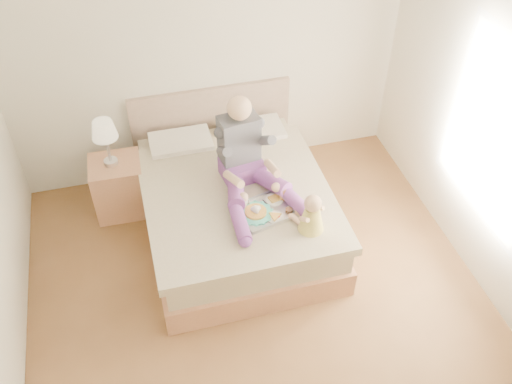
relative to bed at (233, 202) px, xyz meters
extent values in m
cube|color=brown|center=(0.00, -1.08, -0.32)|extent=(4.00, 4.20, 0.01)
cube|color=white|center=(0.00, -1.08, 2.38)|extent=(4.00, 4.20, 0.02)
cube|color=silver|center=(0.00, 1.02, 1.03)|extent=(4.00, 0.02, 2.70)
cube|color=silver|center=(2.00, -1.08, 1.03)|extent=(0.02, 4.20, 2.70)
cube|color=white|center=(1.99, -0.88, 1.08)|extent=(0.02, 1.30, 1.60)
cube|color=white|center=(1.98, -0.88, 1.08)|extent=(0.01, 1.18, 1.48)
cube|color=#A56F4D|center=(0.00, -0.07, -0.18)|extent=(1.68, 2.13, 0.28)
cube|color=#BAAB8A|center=(0.00, -0.07, 0.08)|extent=(1.60, 2.05, 0.24)
cube|color=#BAAB8A|center=(0.00, -0.22, 0.25)|extent=(1.70, 1.80, 0.09)
cube|color=white|center=(-0.38, 0.68, 0.27)|extent=(0.62, 0.40, 0.14)
cube|color=white|center=(0.38, 0.68, 0.27)|extent=(0.62, 0.40, 0.14)
cube|color=#8A715F|center=(0.00, 1.01, 0.18)|extent=(1.70, 0.08, 1.00)
cube|color=#A56F4D|center=(-1.06, 0.52, -0.01)|extent=(0.51, 0.46, 0.61)
cylinder|color=silver|center=(-1.09, 0.53, 0.32)|extent=(0.13, 0.13, 0.04)
cylinder|color=silver|center=(-1.09, 0.53, 0.48)|extent=(0.03, 0.03, 0.28)
cone|color=beige|center=(-1.09, 0.53, 0.70)|extent=(0.24, 0.24, 0.18)
cube|color=#6C3483|center=(0.10, 0.03, 0.38)|extent=(0.42, 0.35, 0.18)
cube|color=#36363D|center=(0.09, 0.09, 0.69)|extent=(0.38, 0.27, 0.47)
sphere|color=beige|center=(0.10, 0.06, 1.04)|extent=(0.22, 0.22, 0.22)
cylinder|color=#6C3483|center=(-0.02, -0.23, 0.37)|extent=(0.25, 0.53, 0.22)
cylinder|color=#6C3483|center=(-0.08, -0.62, 0.36)|extent=(0.13, 0.46, 0.12)
sphere|color=#6C3483|center=(-0.09, -0.84, 0.35)|extent=(0.11, 0.11, 0.11)
cylinder|color=#36363D|center=(-0.08, -0.08, 0.71)|extent=(0.10, 0.30, 0.24)
cylinder|color=beige|center=(-0.04, -0.26, 0.53)|extent=(0.15, 0.31, 0.16)
sphere|color=beige|center=(0.01, -0.40, 0.43)|extent=(0.09, 0.09, 0.09)
cylinder|color=#6C3483|center=(0.29, -0.18, 0.37)|extent=(0.37, 0.52, 0.22)
cylinder|color=#6C3483|center=(0.47, -0.53, 0.36)|extent=(0.26, 0.47, 0.12)
sphere|color=#6C3483|center=(0.54, -0.74, 0.35)|extent=(0.11, 0.11, 0.11)
cylinder|color=#36363D|center=(0.31, -0.02, 0.71)|extent=(0.16, 0.31, 0.24)
cylinder|color=beige|center=(0.33, -0.20, 0.53)|extent=(0.09, 0.31, 0.16)
sphere|color=beige|center=(0.32, -0.35, 0.43)|extent=(0.09, 0.09, 0.09)
cube|color=silver|center=(0.19, -0.49, 0.30)|extent=(0.57, 0.50, 0.01)
cylinder|color=#45C7B2|center=(0.09, -0.51, 0.31)|extent=(0.29, 0.29, 0.02)
cylinder|color=gold|center=(0.09, -0.51, 0.33)|extent=(0.19, 0.19, 0.02)
cylinder|color=white|center=(0.00, -0.39, 0.36)|extent=(0.09, 0.09, 0.10)
torus|color=white|center=(0.05, -0.38, 0.36)|extent=(0.03, 0.07, 0.07)
cylinder|color=olive|center=(0.00, -0.39, 0.40)|extent=(0.08, 0.08, 0.01)
cylinder|color=white|center=(0.30, -0.38, 0.31)|extent=(0.16, 0.16, 0.01)
cube|color=gold|center=(0.30, -0.38, 0.33)|extent=(0.11, 0.10, 0.02)
cylinder|color=white|center=(0.24, -0.60, 0.31)|extent=(0.16, 0.16, 0.01)
ellipsoid|color=red|center=(0.26, -0.61, 0.33)|extent=(0.04, 0.03, 0.01)
cylinder|color=white|center=(0.37, -0.38, 0.37)|extent=(0.08, 0.08, 0.13)
cylinder|color=orange|center=(0.37, -0.38, 0.37)|extent=(0.07, 0.07, 0.12)
cylinder|color=white|center=(0.38, -0.56, 0.33)|extent=(0.08, 0.08, 0.04)
cylinder|color=#442009|center=(0.38, -0.56, 0.33)|extent=(0.06, 0.06, 0.03)
cone|color=gold|center=(0.51, -0.79, 0.41)|extent=(0.22, 0.22, 0.24)
sphere|color=beige|center=(0.51, -0.79, 0.59)|extent=(0.15, 0.15, 0.15)
cylinder|color=beige|center=(0.41, -0.71, 0.33)|extent=(0.11, 0.18, 0.06)
sphere|color=beige|center=(0.37, -0.64, 0.33)|extent=(0.05, 0.05, 0.05)
cylinder|color=beige|center=(0.43, -0.82, 0.46)|extent=(0.07, 0.13, 0.10)
cylinder|color=beige|center=(0.49, -0.67, 0.33)|extent=(0.15, 0.16, 0.06)
sphere|color=beige|center=(0.45, -0.60, 0.33)|extent=(0.05, 0.05, 0.05)
cylinder|color=beige|center=(0.58, -0.74, 0.46)|extent=(0.12, 0.11, 0.10)
camera|label=1|loc=(-0.81, -3.93, 3.85)|focal=40.00mm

